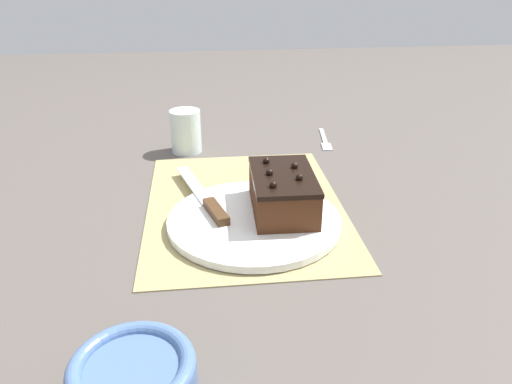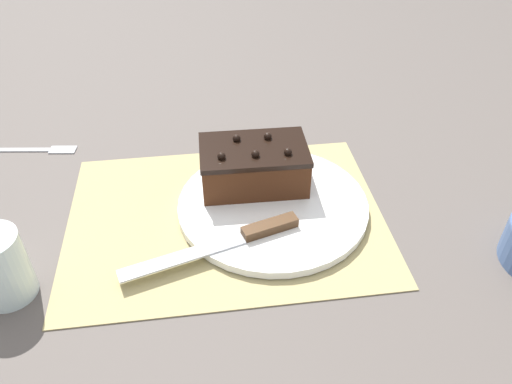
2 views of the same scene
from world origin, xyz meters
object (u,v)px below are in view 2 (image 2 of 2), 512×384
Objects in this scene: chocolate_cake at (254,165)px; drinking_glass at (0,267)px; cake_plate at (273,205)px; serving_knife at (242,236)px; dessert_fork at (41,149)px.

drinking_glass is at bearing 26.33° from chocolate_cake.
cake_plate is 0.09m from serving_knife.
chocolate_cake is (0.02, -0.05, 0.04)m from cake_plate.
drinking_glass is (0.33, 0.16, -0.00)m from chocolate_cake.
cake_plate is 3.00× the size of drinking_glass.
dessert_fork is (0.32, -0.28, -0.02)m from serving_knife.
cake_plate is at bearing 113.72° from chocolate_cake.
cake_plate is 0.43m from dessert_fork.
cake_plate is 1.14× the size of serving_knife.
drinking_glass is at bearing 17.81° from cake_plate.
serving_knife is 0.43m from dessert_fork.
drinking_glass is 0.62× the size of dessert_fork.
cake_plate is at bearing 68.23° from dessert_fork.
chocolate_cake is 0.13m from serving_knife.
chocolate_cake reaches higher than cake_plate.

